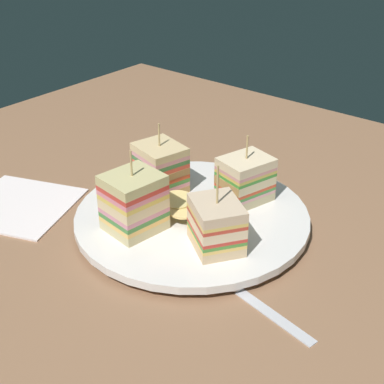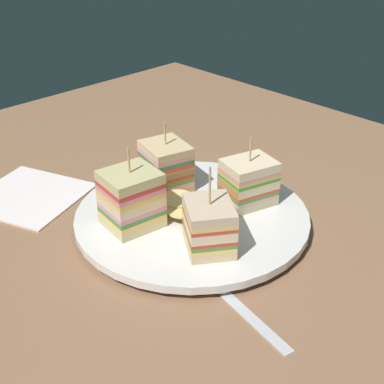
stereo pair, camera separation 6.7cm
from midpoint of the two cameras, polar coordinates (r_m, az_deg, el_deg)
name	(u,v)px [view 2 (the right image)]	position (r cm, az deg, el deg)	size (l,w,h in cm)	color
ground_plane	(192,231)	(70.36, 2.71, -4.11)	(109.69, 95.99, 1.80)	#906547
plate	(192,218)	(69.29, 2.75, -2.75)	(29.37, 29.37, 1.79)	white
sandwich_wedge_0	(132,199)	(64.85, -3.39, -0.83)	(6.53, 7.02, 10.23)	#D4C18A
sandwich_wedge_1	(209,226)	(61.31, 4.89, -3.63)	(8.04, 7.72, 10.22)	beige
sandwich_wedge_2	(248,182)	(70.43, 8.56, 0.93)	(6.51, 7.40, 9.06)	beige
sandwich_wedge_3	(166,166)	(73.24, -0.12, 2.64)	(7.40, 6.69, 9.41)	beige
chip_pile	(183,204)	(68.57, 1.87, -1.32)	(7.46, 7.71, 2.24)	#F3D77D
spoon	(224,291)	(59.06, 6.63, -10.24)	(13.81, 4.63, 1.00)	silver
napkin	(29,195)	(78.23, -14.26, -0.37)	(13.80, 13.46, 0.50)	white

